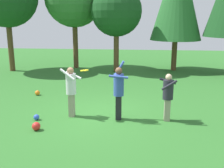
% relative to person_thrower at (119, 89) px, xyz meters
% --- Properties ---
extents(ground_plane, '(40.00, 40.00, 0.00)m').
position_rel_person_thrower_xyz_m(ground_plane, '(-0.71, 0.34, -1.07)').
color(ground_plane, '#2D6B28').
extents(person_thrower, '(0.62, 0.50, 1.97)m').
position_rel_person_thrower_xyz_m(person_thrower, '(0.00, 0.00, 0.00)').
color(person_thrower, black).
rests_on(person_thrower, ground_plane).
extents(person_catcher, '(0.69, 0.63, 1.73)m').
position_rel_person_thrower_xyz_m(person_catcher, '(-1.63, 0.11, -0.04)').
color(person_catcher, gray).
rests_on(person_catcher, ground_plane).
extents(person_bystander, '(0.55, 0.50, 1.58)m').
position_rel_person_thrower_xyz_m(person_bystander, '(1.61, 0.04, -0.14)').
color(person_bystander, gray).
rests_on(person_bystander, ground_plane).
extents(frisbee, '(0.38, 0.38, 0.05)m').
position_rel_person_thrower_xyz_m(frisbee, '(-1.13, -0.04, 0.59)').
color(frisbee, yellow).
extents(ball_red, '(0.26, 0.26, 0.26)m').
position_rel_person_thrower_xyz_m(ball_red, '(-2.42, -1.17, -0.94)').
color(ball_red, red).
rests_on(ball_red, ground_plane).
extents(ball_orange, '(0.21, 0.21, 0.21)m').
position_rel_person_thrower_xyz_m(ball_orange, '(-3.79, 2.51, -0.96)').
color(ball_orange, orange).
rests_on(ball_orange, ground_plane).
extents(ball_blue, '(0.19, 0.19, 0.19)m').
position_rel_person_thrower_xyz_m(ball_blue, '(-2.73, -0.36, -0.97)').
color(ball_blue, blue).
rests_on(ball_blue, ground_plane).
extents(tree_center, '(3.09, 3.09, 5.28)m').
position_rel_person_thrower_xyz_m(tree_center, '(-0.77, 8.22, 2.64)').
color(tree_center, brown).
rests_on(tree_center, ground_plane).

